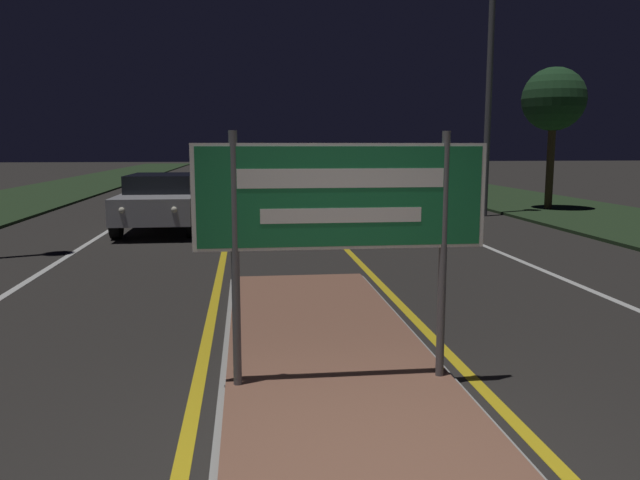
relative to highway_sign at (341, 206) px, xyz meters
The scene contains 14 objects.
median_island 1.56m from the highway_sign, 90.00° to the left, with size 2.09×8.95×0.10m.
verge_right 20.49m from the highway_sign, 62.28° to the left, with size 5.00×100.00×0.08m.
centre_line_yellow_left 23.17m from the highway_sign, 93.06° to the left, with size 0.12×70.00×0.01m.
centre_line_yellow_right 23.17m from the highway_sign, 86.94° to the left, with size 0.12×70.00×0.01m.
lane_line_white_left 23.52m from the highway_sign, 100.31° to the left, with size 0.12×70.00×0.01m.
lane_line_white_right 23.52m from the highway_sign, 79.69° to the left, with size 0.12×70.00×0.01m.
edge_line_white_left 24.23m from the highway_sign, 107.32° to the left, with size 0.10×70.00×0.01m.
edge_line_white_right 24.23m from the highway_sign, 72.68° to the left, with size 0.10×70.00×0.01m.
highway_sign is the anchor object (origin of this frame).
car_receding_0 11.07m from the highway_sign, 76.29° to the left, with size 2.02×4.48×1.55m.
car_receding_1 18.79m from the highway_sign, 71.63° to the left, with size 1.84×4.44×1.42m.
car_receding_2 25.96m from the highway_sign, 76.98° to the left, with size 2.03×4.25×1.39m.
car_approaching_0 11.19m from the highway_sign, 104.93° to the left, with size 1.91×4.38×1.39m.
roadside_palm_right 16.70m from the highway_sign, 57.52° to the left, with size 1.99×1.99×4.46m.
Camera 1 is at (-0.78, -3.15, 2.10)m, focal length 35.00 mm.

